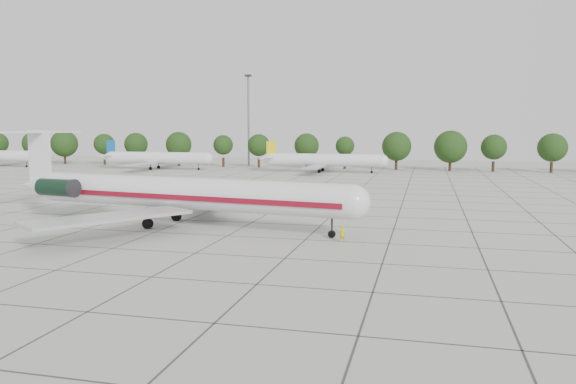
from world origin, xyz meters
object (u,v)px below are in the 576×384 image
floodlight_mast (248,115)px  bg_airliner_c (324,160)px  ground_crew (342,234)px  main_airliner (167,192)px  bg_airliner_b (157,158)px

floodlight_mast → bg_airliner_c: bearing=-37.1°
ground_crew → bg_airliner_c: bearing=-90.9°
ground_crew → bg_airliner_c: bg_airliner_c is taller
main_airliner → bg_airliner_c: size_ratio=1.57×
bg_airliner_b → floodlight_mast: floodlight_mast is taller
main_airliner → bg_airliner_b: 85.26m
bg_airliner_b → floodlight_mast: 29.41m
ground_crew → floodlight_mast: size_ratio=0.06×
main_airliner → bg_airliner_b: bearing=126.3°
bg_airliner_b → bg_airliner_c: bearing=1.2°
main_airliner → bg_airliner_c: (3.94, 76.41, -0.79)m
bg_airliner_c → floodlight_mast: 33.65m
ground_crew → bg_airliner_c: size_ratio=0.06×
bg_airliner_b → bg_airliner_c: (43.56, 0.91, 0.00)m
main_airliner → ground_crew: (20.31, -4.65, -2.89)m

